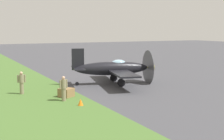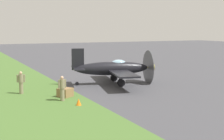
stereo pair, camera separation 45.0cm
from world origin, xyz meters
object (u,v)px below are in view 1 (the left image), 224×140
Objects in this scene: airplane_lead at (114,68)px; ground_crew_mechanic at (22,82)px; supply_crate at (66,93)px; ground_crew_chief at (64,88)px; runway_marker_cone at (81,102)px.

airplane_lead reaches higher than ground_crew_mechanic.
ground_crew_mechanic is 1.92× the size of supply_crate.
ground_crew_chief is (4.53, -6.15, -0.51)m from airplane_lead.
runway_marker_cone is at bearing 93.25° from ground_crew_chief.
ground_crew_mechanic is at bearing -70.77° from airplane_lead.
airplane_lead is at bearing 138.23° from runway_marker_cone.
airplane_lead is at bearing 17.41° from ground_crew_mechanic.
ground_crew_mechanic is 6.09m from runway_marker_cone.
supply_crate is 2.93m from runway_marker_cone.
supply_crate is at bearing 179.84° from runway_marker_cone.
airplane_lead is 8.47m from runway_marker_cone.
ground_crew_chief is 4.25m from ground_crew_mechanic.
supply_crate is at bearing -31.12° from ground_crew_mechanic.
airplane_lead is at bearing 120.85° from supply_crate.
supply_crate is 2.05× the size of runway_marker_cone.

